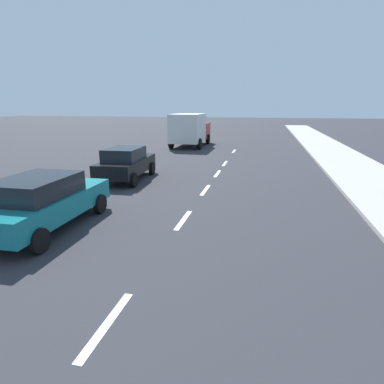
# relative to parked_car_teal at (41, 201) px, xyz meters

# --- Properties ---
(ground_plane) EXTENTS (160.00, 160.00, 0.00)m
(ground_plane) POSITION_rel_parked_car_teal_xyz_m (3.81, 9.95, -0.84)
(ground_plane) COLOR #2D2D33
(sidewalk_strip) EXTENTS (3.60, 80.00, 0.14)m
(sidewalk_strip) POSITION_rel_parked_car_teal_xyz_m (11.19, 11.95, -0.77)
(sidewalk_strip) COLOR #B2ADA3
(sidewalk_strip) RESTS_ON ground
(lane_stripe_2) EXTENTS (0.16, 1.80, 0.01)m
(lane_stripe_2) POSITION_rel_parked_car_teal_xyz_m (3.81, -3.56, -0.84)
(lane_stripe_2) COLOR white
(lane_stripe_2) RESTS_ON ground
(lane_stripe_3) EXTENTS (0.16, 1.80, 0.01)m
(lane_stripe_3) POSITION_rel_parked_car_teal_xyz_m (3.81, 1.57, -0.84)
(lane_stripe_3) COLOR white
(lane_stripe_3) RESTS_ON ground
(lane_stripe_4) EXTENTS (0.16, 1.80, 0.01)m
(lane_stripe_4) POSITION_rel_parked_car_teal_xyz_m (3.81, 5.39, -0.84)
(lane_stripe_4) COLOR white
(lane_stripe_4) RESTS_ON ground
(lane_stripe_5) EXTENTS (0.16, 1.80, 0.01)m
(lane_stripe_5) POSITION_rel_parked_car_teal_xyz_m (3.81, 8.89, -0.84)
(lane_stripe_5) COLOR white
(lane_stripe_5) RESTS_ON ground
(lane_stripe_6) EXTENTS (0.16, 1.80, 0.01)m
(lane_stripe_6) POSITION_rel_parked_car_teal_xyz_m (3.81, 12.05, -0.84)
(lane_stripe_6) COLOR white
(lane_stripe_6) RESTS_ON ground
(lane_stripe_7) EXTENTS (0.16, 1.80, 0.01)m
(lane_stripe_7) POSITION_rel_parked_car_teal_xyz_m (3.81, 17.78, -0.84)
(lane_stripe_7) COLOR white
(lane_stripe_7) RESTS_ON ground
(parked_car_teal) EXTENTS (2.15, 4.59, 1.57)m
(parked_car_teal) POSITION_rel_parked_car_teal_xyz_m (0.00, 0.00, 0.00)
(parked_car_teal) COLOR #14727A
(parked_car_teal) RESTS_ON ground
(parked_car_black) EXTENTS (2.05, 4.14, 1.57)m
(parked_car_black) POSITION_rel_parked_car_teal_xyz_m (-0.28, 6.49, -0.00)
(parked_car_black) COLOR black
(parked_car_black) RESTS_ON ground
(delivery_truck) EXTENTS (2.70, 6.25, 2.80)m
(delivery_truck) POSITION_rel_parked_car_teal_xyz_m (-0.25, 20.02, 0.66)
(delivery_truck) COLOR maroon
(delivery_truck) RESTS_ON ground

